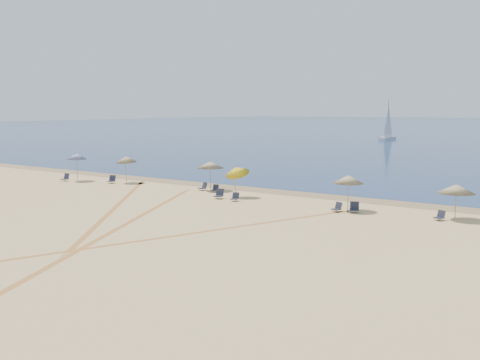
# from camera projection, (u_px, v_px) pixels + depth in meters

# --- Properties ---
(ground) EXTENTS (160.00, 160.00, 0.00)m
(ground) POSITION_uv_depth(u_px,v_px,m) (4.00, 251.00, 26.44)
(ground) COLOR tan
(ground) RESTS_ON ground
(wet_sand) EXTENTS (500.00, 500.00, 0.00)m
(wet_sand) POSITION_uv_depth(u_px,v_px,m) (267.00, 190.00, 46.11)
(wet_sand) COLOR olive
(wet_sand) RESTS_ON ground
(umbrella_0) EXTENTS (1.86, 1.86, 2.65)m
(umbrella_0) POSITION_uv_depth(u_px,v_px,m) (77.00, 156.00, 52.11)
(umbrella_0) COLOR gray
(umbrella_0) RESTS_ON ground
(umbrella_1) EXTENTS (1.88, 1.92, 2.51)m
(umbrella_1) POSITION_uv_depth(u_px,v_px,m) (126.00, 159.00, 50.75)
(umbrella_1) COLOR gray
(umbrella_1) RESTS_ON ground
(umbrella_2) EXTENTS (2.23, 2.23, 2.47)m
(umbrella_2) POSITION_uv_depth(u_px,v_px,m) (210.00, 165.00, 46.01)
(umbrella_2) COLOR gray
(umbrella_2) RESTS_ON ground
(umbrella_3) EXTENTS (1.87, 1.94, 2.67)m
(umbrella_3) POSITION_uv_depth(u_px,v_px,m) (237.00, 170.00, 42.43)
(umbrella_3) COLOR gray
(umbrella_3) RESTS_ON ground
(umbrella_4) EXTENTS (2.02, 2.02, 2.43)m
(umbrella_4) POSITION_uv_depth(u_px,v_px,m) (348.00, 179.00, 36.82)
(umbrella_4) COLOR gray
(umbrella_4) RESTS_ON ground
(umbrella_5) EXTENTS (2.24, 2.24, 2.22)m
(umbrella_5) POSITION_uv_depth(u_px,v_px,m) (456.00, 189.00, 33.89)
(umbrella_5) COLOR gray
(umbrella_5) RESTS_ON ground
(chair_0) EXTENTS (0.65, 0.74, 0.70)m
(chair_0) POSITION_uv_depth(u_px,v_px,m) (65.00, 178.00, 52.15)
(chair_0) COLOR black
(chair_0) RESTS_ON ground
(chair_1) EXTENTS (0.82, 0.87, 0.72)m
(chair_1) POSITION_uv_depth(u_px,v_px,m) (112.00, 180.00, 50.58)
(chair_1) COLOR black
(chair_1) RESTS_ON ground
(chair_2) EXTENTS (0.71, 0.77, 0.66)m
(chair_2) POSITION_uv_depth(u_px,v_px,m) (203.00, 187.00, 46.16)
(chair_2) COLOR black
(chair_2) RESTS_ON ground
(chair_3) EXTENTS (0.61, 0.68, 0.59)m
(chair_3) POSITION_uv_depth(u_px,v_px,m) (215.00, 189.00, 45.33)
(chair_3) COLOR black
(chair_3) RESTS_ON ground
(chair_4) EXTENTS (0.75, 0.83, 0.73)m
(chair_4) POSITION_uv_depth(u_px,v_px,m) (219.00, 194.00, 41.92)
(chair_4) COLOR black
(chair_4) RESTS_ON ground
(chair_5) EXTENTS (0.62, 0.69, 0.62)m
(chair_5) POSITION_uv_depth(u_px,v_px,m) (235.00, 197.00, 40.82)
(chair_5) COLOR black
(chair_5) RESTS_ON ground
(chair_6) EXTENTS (0.65, 0.71, 0.62)m
(chair_6) POSITION_uv_depth(u_px,v_px,m) (337.00, 207.00, 36.60)
(chair_6) COLOR black
(chair_6) RESTS_ON ground
(chair_7) EXTENTS (0.78, 0.84, 0.70)m
(chair_7) POSITION_uv_depth(u_px,v_px,m) (354.00, 208.00, 36.30)
(chair_7) COLOR black
(chair_7) RESTS_ON ground
(chair_8) EXTENTS (0.66, 0.71, 0.60)m
(chair_8) POSITION_uv_depth(u_px,v_px,m) (440.00, 216.00, 33.75)
(chair_8) COLOR black
(chair_8) RESTS_ON ground
(sailboat_0) EXTENTS (2.05, 5.91, 8.62)m
(sailboat_0) POSITION_uv_depth(u_px,v_px,m) (388.00, 128.00, 121.69)
(sailboat_0) COLOR white
(sailboat_0) RESTS_ON ocean
(tire_tracks) EXTENTS (48.07, 44.64, 0.00)m
(tire_tracks) POSITION_uv_depth(u_px,v_px,m) (135.00, 220.00, 33.88)
(tire_tracks) COLOR tan
(tire_tracks) RESTS_ON ground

